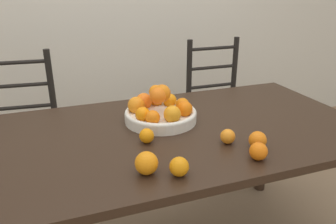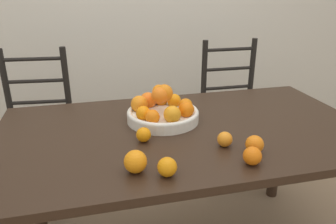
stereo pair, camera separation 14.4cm
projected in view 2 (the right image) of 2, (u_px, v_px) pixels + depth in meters
The scene contains 10 objects.
dining_table at pixel (185, 147), 1.52m from camera, with size 1.66×0.92×0.76m.
fruit_bowl at pixel (162, 110), 1.54m from camera, with size 0.34×0.34×0.18m.
orange_loose_0 at pixel (144, 135), 1.35m from camera, with size 0.06×0.06×0.06m.
orange_loose_1 at pixel (225, 139), 1.31m from camera, with size 0.06×0.06×0.06m.
orange_loose_2 at pixel (255, 144), 1.26m from camera, with size 0.07×0.07×0.07m.
orange_loose_3 at pixel (252, 156), 1.18m from camera, with size 0.07×0.07×0.07m.
orange_loose_4 at pixel (167, 167), 1.11m from camera, with size 0.07×0.07×0.07m.
orange_loose_5 at pixel (135, 162), 1.13m from camera, with size 0.08×0.08×0.08m.
chair_left at pixel (38, 131), 2.11m from camera, with size 0.46×0.44×0.99m.
chair_right at pixel (233, 112), 2.41m from camera, with size 0.43×0.41×0.99m.
Camera 2 is at (-0.40, -1.29, 1.37)m, focal length 35.00 mm.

